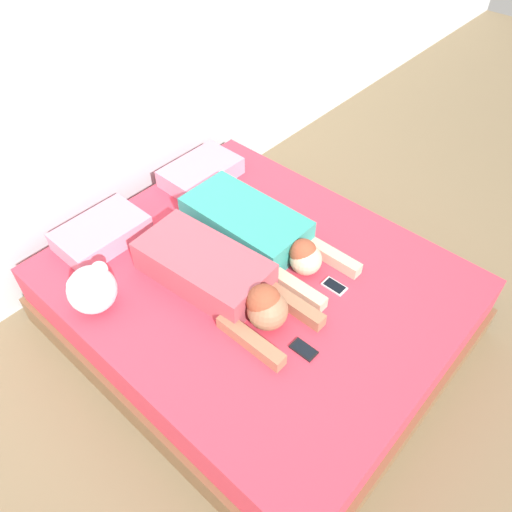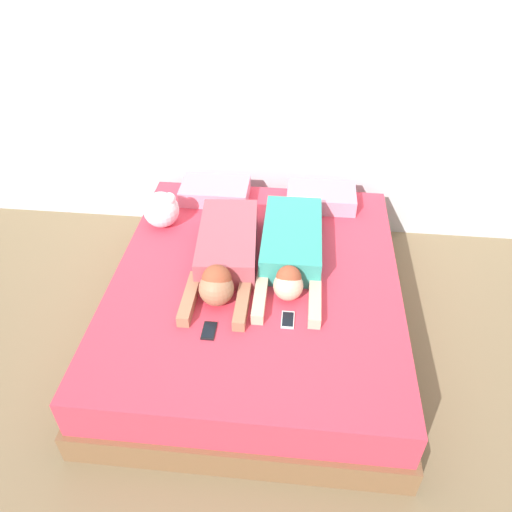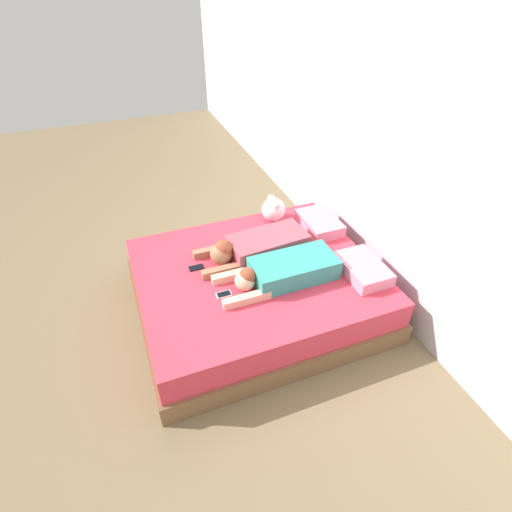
{
  "view_description": "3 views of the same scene",
  "coord_description": "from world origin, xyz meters",
  "px_view_note": "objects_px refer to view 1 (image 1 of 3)",
  "views": [
    {
      "loc": [
        -1.37,
        -1.23,
        2.5
      ],
      "look_at": [
        0.0,
        0.0,
        0.61
      ],
      "focal_mm": 35.0,
      "sensor_mm": 36.0,
      "label": 1
    },
    {
      "loc": [
        0.24,
        -2.33,
        2.51
      ],
      "look_at": [
        0.0,
        0.0,
        0.61
      ],
      "focal_mm": 35.0,
      "sensor_mm": 36.0,
      "label": 2
    },
    {
      "loc": [
        2.59,
        -1.0,
        2.74
      ],
      "look_at": [
        0.0,
        0.0,
        0.61
      ],
      "focal_mm": 28.0,
      "sensor_mm": 36.0,
      "label": 3
    }
  ],
  "objects_px": {
    "bed": "(256,302)",
    "person_right": "(257,230)",
    "cell_phone_right": "(334,286)",
    "cell_phone_left": "(304,350)",
    "pillow_head_left": "(101,233)",
    "pillow_head_right": "(201,172)",
    "plush_toy": "(92,289)",
    "person_left": "(220,277)"
  },
  "relations": [
    {
      "from": "bed",
      "to": "person_right",
      "type": "relative_size",
      "value": 2.02
    },
    {
      "from": "cell_phone_right",
      "to": "cell_phone_left",
      "type": "bearing_deg",
      "value": -163.44
    },
    {
      "from": "bed",
      "to": "pillow_head_left",
      "type": "xyz_separation_m",
      "value": [
        -0.4,
        0.85,
        0.29
      ]
    },
    {
      "from": "pillow_head_right",
      "to": "person_right",
      "type": "distance_m",
      "value": 0.7
    },
    {
      "from": "person_right",
      "to": "plush_toy",
      "type": "relative_size",
      "value": 4.07
    },
    {
      "from": "pillow_head_right",
      "to": "cell_phone_right",
      "type": "bearing_deg",
      "value": -98.37
    },
    {
      "from": "pillow_head_left",
      "to": "person_left",
      "type": "relative_size",
      "value": 0.48
    },
    {
      "from": "bed",
      "to": "cell_phone_right",
      "type": "distance_m",
      "value": 0.49
    },
    {
      "from": "cell_phone_left",
      "to": "plush_toy",
      "type": "bearing_deg",
      "value": 117.35
    },
    {
      "from": "plush_toy",
      "to": "person_left",
      "type": "bearing_deg",
      "value": -38.05
    },
    {
      "from": "person_right",
      "to": "cell_phone_right",
      "type": "relative_size",
      "value": 8.21
    },
    {
      "from": "bed",
      "to": "cell_phone_left",
      "type": "relative_size",
      "value": 16.56
    },
    {
      "from": "person_left",
      "to": "person_right",
      "type": "xyz_separation_m",
      "value": [
        0.41,
        0.1,
        -0.01
      ]
    },
    {
      "from": "cell_phone_right",
      "to": "pillow_head_left",
      "type": "bearing_deg",
      "value": 116.77
    },
    {
      "from": "pillow_head_left",
      "to": "pillow_head_right",
      "type": "distance_m",
      "value": 0.8
    },
    {
      "from": "person_right",
      "to": "plush_toy",
      "type": "distance_m",
      "value": 0.96
    },
    {
      "from": "pillow_head_right",
      "to": "plush_toy",
      "type": "xyz_separation_m",
      "value": [
        -1.11,
        -0.38,
        0.07
      ]
    },
    {
      "from": "cell_phone_left",
      "to": "plush_toy",
      "type": "xyz_separation_m",
      "value": [
        -0.5,
        0.97,
        0.13
      ]
    },
    {
      "from": "person_right",
      "to": "cell_phone_right",
      "type": "xyz_separation_m",
      "value": [
        0.01,
        -0.55,
        -0.08
      ]
    },
    {
      "from": "person_left",
      "to": "bed",
      "type": "bearing_deg",
      "value": -20.04
    },
    {
      "from": "pillow_head_right",
      "to": "bed",
      "type": "bearing_deg",
      "value": -115.07
    },
    {
      "from": "pillow_head_right",
      "to": "cell_phone_left",
      "type": "bearing_deg",
      "value": -114.22
    },
    {
      "from": "pillow_head_right",
      "to": "person_right",
      "type": "relative_size",
      "value": 0.47
    },
    {
      "from": "cell_phone_right",
      "to": "plush_toy",
      "type": "distance_m",
      "value": 1.26
    },
    {
      "from": "person_right",
      "to": "cell_phone_left",
      "type": "relative_size",
      "value": 8.21
    },
    {
      "from": "bed",
      "to": "cell_phone_left",
      "type": "height_order",
      "value": "cell_phone_left"
    },
    {
      "from": "pillow_head_right",
      "to": "person_left",
      "type": "bearing_deg",
      "value": -127.7
    },
    {
      "from": "person_left",
      "to": "cell_phone_right",
      "type": "height_order",
      "value": "person_left"
    },
    {
      "from": "pillow_head_left",
      "to": "person_right",
      "type": "bearing_deg",
      "value": -48.07
    },
    {
      "from": "person_left",
      "to": "person_right",
      "type": "relative_size",
      "value": 0.99
    },
    {
      "from": "cell_phone_left",
      "to": "pillow_head_left",
      "type": "bearing_deg",
      "value": 97.99
    },
    {
      "from": "pillow_head_right",
      "to": "cell_phone_right",
      "type": "height_order",
      "value": "pillow_head_right"
    },
    {
      "from": "pillow_head_left",
      "to": "cell_phone_right",
      "type": "relative_size",
      "value": 3.88
    },
    {
      "from": "bed",
      "to": "pillow_head_right",
      "type": "xyz_separation_m",
      "value": [
        0.4,
        0.85,
        0.29
      ]
    },
    {
      "from": "cell_phone_left",
      "to": "pillow_head_right",
      "type": "bearing_deg",
      "value": 65.78
    },
    {
      "from": "bed",
      "to": "cell_phone_right",
      "type": "bearing_deg",
      "value": -59.51
    },
    {
      "from": "pillow_head_right",
      "to": "cell_phone_left",
      "type": "height_order",
      "value": "pillow_head_right"
    },
    {
      "from": "cell_phone_right",
      "to": "plush_toy",
      "type": "xyz_separation_m",
      "value": [
        -0.93,
        0.84,
        0.13
      ]
    },
    {
      "from": "bed",
      "to": "pillow_head_right",
      "type": "relative_size",
      "value": 4.27
    },
    {
      "from": "bed",
      "to": "cell_phone_right",
      "type": "height_order",
      "value": "cell_phone_right"
    },
    {
      "from": "cell_phone_left",
      "to": "plush_toy",
      "type": "height_order",
      "value": "plush_toy"
    },
    {
      "from": "cell_phone_left",
      "to": "bed",
      "type": "bearing_deg",
      "value": 67.25
    }
  ]
}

